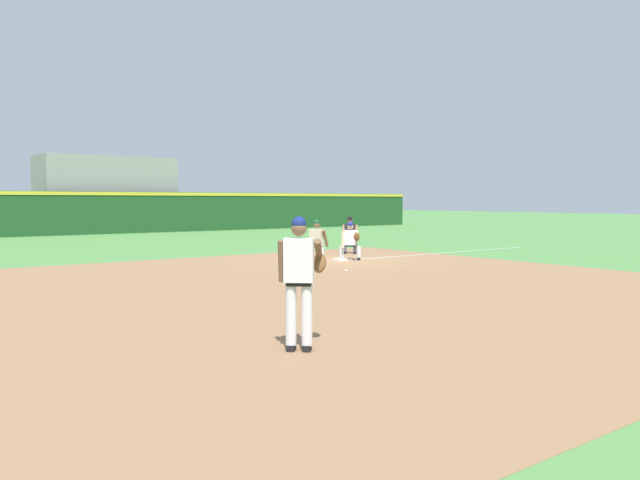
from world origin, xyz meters
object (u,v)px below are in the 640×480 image
Objects in this scene: pitcher at (300,275)px; baserunner at (317,240)px; first_baseman at (351,239)px; baseball at (346,271)px; umpire at (350,233)px; first_base_bag at (340,260)px.

baserunner is at bearing 52.67° from pitcher.
pitcher is 1.39× the size of first_baseman.
baseball is at bearing 47.26° from pitcher.
first_baseman is 2.00m from baserunner.
umpire is at bearing 49.75° from baseball.
first_base_bag is 12.82m from pitcher.
first_baseman is at bearing -128.69° from umpire.
first_base_bag is at bearing -136.31° from umpire.
first_base_bag is 0.20× the size of pitcher.
umpire reaches higher than first_baseman.
baseball is at bearing -102.81° from baserunner.
first_base_bag is 0.26× the size of umpire.
first_base_bag reaches higher than baseball.
umpire is (1.59, 1.99, 0.06)m from first_baseman.
baseball is at bearing -125.07° from first_base_bag.
baseball is 9.52m from pitcher.
first_baseman is 0.92× the size of baserunner.
pitcher reaches higher than first_baseman.
first_baseman is at bearing 47.64° from pitcher.
pitcher reaches higher than baseball.
first_baseman is (0.47, -0.02, 0.69)m from first_base_bag.
baseball is 0.04× the size of pitcher.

